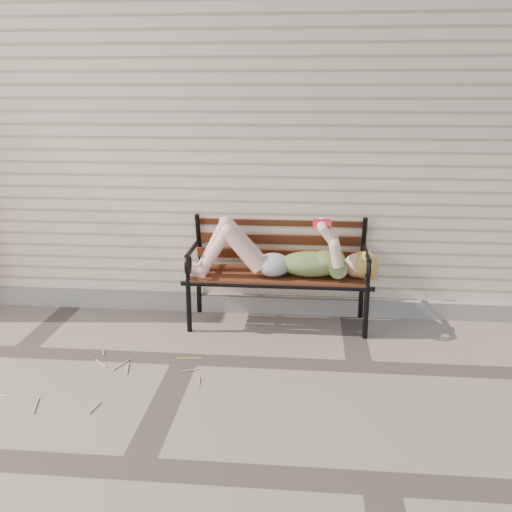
# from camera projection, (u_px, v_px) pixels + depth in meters

# --- Properties ---
(ground) EXTENTS (80.00, 80.00, 0.00)m
(ground) POSITION_uv_depth(u_px,v_px,m) (186.00, 359.00, 4.14)
(ground) COLOR #7C6B60
(ground) RESTS_ON ground
(house_wall) EXTENTS (8.00, 4.00, 3.00)m
(house_wall) POSITION_uv_depth(u_px,v_px,m) (236.00, 124.00, 6.58)
(house_wall) COLOR beige
(house_wall) RESTS_ON ground
(foundation_strip) EXTENTS (8.00, 0.10, 0.15)m
(foundation_strip) POSITION_uv_depth(u_px,v_px,m) (209.00, 302.00, 5.04)
(foundation_strip) COLOR #9F9890
(foundation_strip) RESTS_ON ground
(garden_bench) EXTENTS (1.59, 0.63, 1.03)m
(garden_bench) POSITION_uv_depth(u_px,v_px,m) (279.00, 254.00, 4.69)
(garden_bench) COLOR black
(garden_bench) RESTS_ON ground
(reading_woman) EXTENTS (1.50, 0.34, 0.47)m
(reading_woman) POSITION_uv_depth(u_px,v_px,m) (280.00, 255.00, 4.56)
(reading_woman) COLOR #0A3246
(reading_woman) RESTS_ON ground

